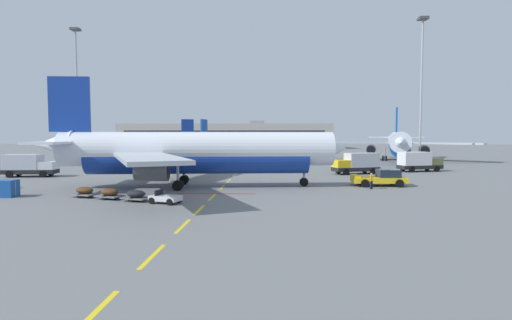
# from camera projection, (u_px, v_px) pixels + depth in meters

# --- Properties ---
(ground) EXTENTS (400.00, 400.00, 0.00)m
(ground) POSITION_uv_depth(u_px,v_px,m) (388.00, 176.00, 56.79)
(ground) COLOR slate
(apron_paint_markings) EXTENTS (8.00, 93.75, 0.01)m
(apron_paint_markings) POSITION_uv_depth(u_px,v_px,m) (231.00, 178.00, 54.03)
(apron_paint_markings) COLOR yellow
(apron_paint_markings) RESTS_ON ground
(airliner_foreground) EXTENTS (34.82, 34.44, 12.20)m
(airliner_foreground) POSITION_uv_depth(u_px,v_px,m) (194.00, 152.00, 44.65)
(airliner_foreground) COLOR silver
(airliner_foreground) RESTS_ON ground
(pushback_tug) EXTENTS (6.08, 3.33, 2.08)m
(pushback_tug) POSITION_uv_depth(u_px,v_px,m) (381.00, 178.00, 46.07)
(pushback_tug) COLOR yellow
(pushback_tug) RESTS_ON ground
(airliner_mid_left) EXTENTS (35.07, 36.04, 12.80)m
(airliner_mid_left) POSITION_uv_depth(u_px,v_px,m) (398.00, 143.00, 88.32)
(airliner_mid_left) COLOR silver
(airliner_mid_left) RESTS_ON ground
(airliner_far_center) EXTENTS (30.57, 29.41, 10.98)m
(airliner_far_center) POSITION_uv_depth(u_px,v_px,m) (149.00, 142.00, 126.30)
(airliner_far_center) COLOR white
(airliner_far_center) RESTS_ON ground
(airliner_far_right) EXTENTS (27.03, 27.78, 9.86)m
(airliner_far_right) POSITION_uv_depth(u_px,v_px,m) (184.00, 147.00, 91.63)
(airliner_far_right) COLOR silver
(airliner_far_right) RESTS_ON ground
(catering_truck) EXTENTS (7.21, 3.23, 3.14)m
(catering_truck) POSITION_uv_depth(u_px,v_px,m) (29.00, 165.00, 56.01)
(catering_truck) COLOR black
(catering_truck) RESTS_ON ground
(fuel_service_truck) EXTENTS (7.40, 4.49, 3.14)m
(fuel_service_truck) POSITION_uv_depth(u_px,v_px,m) (357.00, 163.00, 60.17)
(fuel_service_truck) COLOR black
(fuel_service_truck) RESTS_ON ground
(ground_power_truck) EXTENTS (7.39, 4.22, 3.14)m
(ground_power_truck) POSITION_uv_depth(u_px,v_px,m) (419.00, 161.00, 64.15)
(ground_power_truck) COLOR black
(ground_power_truck) RESTS_ON ground
(baggage_train) EXTENTS (11.41, 5.33, 1.14)m
(baggage_train) POSITION_uv_depth(u_px,v_px,m) (123.00, 194.00, 35.91)
(baggage_train) COLOR silver
(baggage_train) RESTS_ON ground
(ground_crew_worker) EXTENTS (0.35, 0.67, 1.74)m
(ground_crew_worker) POSITION_uv_depth(u_px,v_px,m) (371.00, 180.00, 43.27)
(ground_crew_worker) COLOR #191E38
(ground_crew_worker) RESTS_ON ground
(uld_cargo_container) EXTENTS (1.71, 1.67, 1.60)m
(uld_cargo_container) POSITION_uv_depth(u_px,v_px,m) (7.00, 188.00, 37.78)
(uld_cargo_container) COLOR #194C9E
(uld_cargo_container) RESTS_ON ground
(apron_light_mast_near) EXTENTS (1.80, 1.80, 28.69)m
(apron_light_mast_near) POSITION_uv_depth(u_px,v_px,m) (77.00, 81.00, 86.00)
(apron_light_mast_near) COLOR slate
(apron_light_mast_near) RESTS_ON ground
(apron_light_mast_far) EXTENTS (1.80, 1.80, 28.47)m
(apron_light_mast_far) POSITION_uv_depth(u_px,v_px,m) (422.00, 75.00, 77.28)
(apron_light_mast_far) COLOR slate
(apron_light_mast_far) RESTS_ON ground
(terminal_satellite) EXTENTS (91.82, 25.43, 12.29)m
(terminal_satellite) POSITION_uv_depth(u_px,v_px,m) (227.00, 136.00, 179.85)
(terminal_satellite) COLOR #9E998E
(terminal_satellite) RESTS_ON ground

